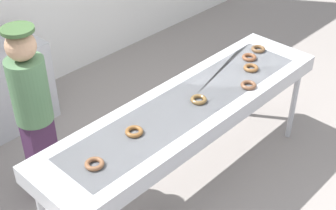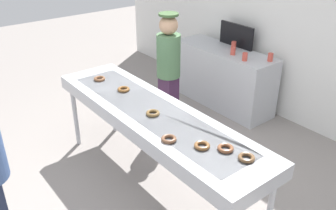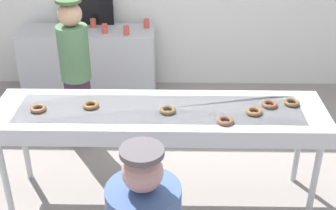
# 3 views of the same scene
# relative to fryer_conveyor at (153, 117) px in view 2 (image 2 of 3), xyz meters

# --- Properties ---
(ground_plane) EXTENTS (16.00, 16.00, 0.00)m
(ground_plane) POSITION_rel_fryer_conveyor_xyz_m (0.00, 0.00, -0.88)
(ground_plane) COLOR gray
(back_wall) EXTENTS (8.00, 0.12, 2.86)m
(back_wall) POSITION_rel_fryer_conveyor_xyz_m (0.00, 2.52, 0.56)
(back_wall) COLOR white
(back_wall) RESTS_ON ground
(fryer_conveyor) EXTENTS (2.82, 0.72, 0.95)m
(fryer_conveyor) POSITION_rel_fryer_conveyor_xyz_m (0.00, 0.00, 0.00)
(fryer_conveyor) COLOR #B7BABF
(fryer_conveyor) RESTS_ON ground
(chocolate_donut_0) EXTENTS (0.16, 0.16, 0.03)m
(chocolate_donut_0) POSITION_rel_fryer_conveyor_xyz_m (0.79, -0.06, 0.09)
(chocolate_donut_0) COLOR brown
(chocolate_donut_0) RESTS_ON fryer_conveyor
(chocolate_donut_1) EXTENTS (0.15, 0.15, 0.03)m
(chocolate_donut_1) POSITION_rel_fryer_conveyor_xyz_m (0.07, -0.05, 0.09)
(chocolate_donut_1) COLOR brown
(chocolate_donut_1) RESTS_ON fryer_conveyor
(chocolate_donut_2) EXTENTS (0.19, 0.19, 0.03)m
(chocolate_donut_2) POSITION_rel_fryer_conveyor_xyz_m (-1.02, -0.04, 0.09)
(chocolate_donut_2) COLOR brown
(chocolate_donut_2) RESTS_ON fryer_conveyor
(chocolate_donut_3) EXTENTS (0.19, 0.19, 0.03)m
(chocolate_donut_3) POSITION_rel_fryer_conveyor_xyz_m (-0.58, 0.03, 0.09)
(chocolate_donut_3) COLOR brown
(chocolate_donut_3) RESTS_ON fryer_conveyor
(chocolate_donut_4) EXTENTS (0.19, 0.19, 0.03)m
(chocolate_donut_4) POSITION_rel_fryer_conveyor_xyz_m (0.53, -0.21, 0.09)
(chocolate_donut_4) COLOR brown
(chocolate_donut_4) RESTS_ON fryer_conveyor
(chocolate_donut_5) EXTENTS (0.19, 0.19, 0.03)m
(chocolate_donut_5) POSITION_rel_fryer_conveyor_xyz_m (1.13, 0.10, 0.09)
(chocolate_donut_5) COLOR brown
(chocolate_donut_5) RESTS_ON fryer_conveyor
(chocolate_donut_6) EXTENTS (0.19, 0.19, 0.03)m
(chocolate_donut_6) POSITION_rel_fryer_conveyor_xyz_m (0.94, 0.07, 0.09)
(chocolate_donut_6) COLOR brown
(chocolate_donut_6) RESTS_ON fryer_conveyor
(worker_baker) EXTENTS (0.31, 0.31, 1.63)m
(worker_baker) POSITION_rel_fryer_conveyor_xyz_m (-0.89, 0.91, 0.04)
(worker_baker) COLOR #3E223F
(worker_baker) RESTS_ON ground
(prep_counter) EXTENTS (1.70, 0.56, 0.91)m
(prep_counter) POSITION_rel_fryer_conveyor_xyz_m (-0.98, 2.07, -0.42)
(prep_counter) COLOR #B7BABF
(prep_counter) RESTS_ON ground
(paper_cup_0) EXTENTS (0.07, 0.07, 0.11)m
(paper_cup_0) POSITION_rel_fryer_conveyor_xyz_m (-0.47, 1.92, 0.09)
(paper_cup_0) COLOR #CC4C3F
(paper_cup_0) RESTS_ON prep_counter
(paper_cup_1) EXTENTS (0.07, 0.07, 0.11)m
(paper_cup_1) POSITION_rel_fryer_conveyor_xyz_m (-0.91, 2.18, 0.09)
(paper_cup_1) COLOR #CC4C3F
(paper_cup_1) RESTS_ON prep_counter
(paper_cup_2) EXTENTS (0.07, 0.07, 0.11)m
(paper_cup_2) POSITION_rel_fryer_conveyor_xyz_m (-0.24, 2.18, 0.09)
(paper_cup_2) COLOR #CC4C3F
(paper_cup_2) RESTS_ON prep_counter
(paper_cup_3) EXTENTS (0.07, 0.07, 0.11)m
(paper_cup_3) POSITION_rel_fryer_conveyor_xyz_m (-0.74, 1.98, 0.09)
(paper_cup_3) COLOR #CC4C3F
(paper_cup_3) RESTS_ON prep_counter
(menu_display) EXTENTS (0.64, 0.04, 0.34)m
(menu_display) POSITION_rel_fryer_conveyor_xyz_m (-0.98, 2.30, 0.21)
(menu_display) COLOR black
(menu_display) RESTS_ON prep_counter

